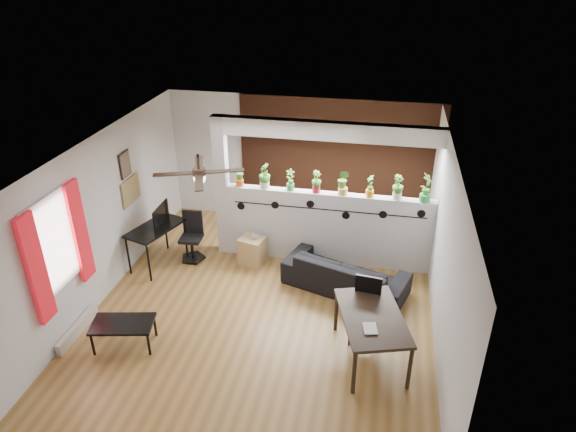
# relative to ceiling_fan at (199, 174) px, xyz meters

# --- Properties ---
(room_shell) EXTENTS (6.30, 7.10, 2.90)m
(room_shell) POSITION_rel_ceiling_fan_xyz_m (0.80, 0.30, -1.01)
(room_shell) COLOR brown
(room_shell) RESTS_ON ground
(partition_wall) EXTENTS (3.60, 0.18, 1.35)m
(partition_wall) POSITION_rel_ceiling_fan_xyz_m (1.60, 1.80, -1.64)
(partition_wall) COLOR #BCBCC1
(partition_wall) RESTS_ON ground
(ceiling_header) EXTENTS (3.60, 0.18, 0.30)m
(ceiling_header) POSITION_rel_ceiling_fan_xyz_m (1.60, 1.80, 0.14)
(ceiling_header) COLOR silver
(ceiling_header) RESTS_ON room_shell
(pier_column) EXTENTS (0.22, 0.20, 2.60)m
(pier_column) POSITION_rel_ceiling_fan_xyz_m (-0.31, 1.80, -1.01)
(pier_column) COLOR #BCBCC1
(pier_column) RESTS_ON ground
(brick_panel) EXTENTS (3.90, 0.05, 2.60)m
(brick_panel) POSITION_rel_ceiling_fan_xyz_m (1.60, 3.27, -1.01)
(brick_panel) COLOR #B05733
(brick_panel) RESTS_ON ground
(vine_decal) EXTENTS (3.31, 0.01, 0.30)m
(vine_decal) POSITION_rel_ceiling_fan_xyz_m (1.60, 1.70, -1.23)
(vine_decal) COLOR black
(vine_decal) RESTS_ON partition_wall
(window_assembly) EXTENTS (0.09, 1.30, 1.55)m
(window_assembly) POSITION_rel_ceiling_fan_xyz_m (-1.76, -0.90, -0.81)
(window_assembly) COLOR white
(window_assembly) RESTS_ON room_shell
(baseboard_heater) EXTENTS (0.08, 1.00, 0.18)m
(baseboard_heater) POSITION_rel_ceiling_fan_xyz_m (-1.74, -0.90, -2.22)
(baseboard_heater) COLOR beige
(baseboard_heater) RESTS_ON ground
(corkboard) EXTENTS (0.03, 0.60, 0.45)m
(corkboard) POSITION_rel_ceiling_fan_xyz_m (-1.78, 1.25, -0.96)
(corkboard) COLOR olive
(corkboard) RESTS_ON room_shell
(framed_art) EXTENTS (0.03, 0.34, 0.44)m
(framed_art) POSITION_rel_ceiling_fan_xyz_m (-1.78, 1.20, -0.46)
(framed_art) COLOR #8C7259
(framed_art) RESTS_ON room_shell
(ceiling_fan) EXTENTS (1.19, 1.19, 0.43)m
(ceiling_fan) POSITION_rel_ceiling_fan_xyz_m (0.00, 0.00, 0.00)
(ceiling_fan) COLOR black
(ceiling_fan) RESTS_ON room_shell
(potted_plant_0) EXTENTS (0.17, 0.20, 0.40)m
(potted_plant_0) POSITION_rel_ceiling_fan_xyz_m (0.02, 1.80, -0.75)
(potted_plant_0) COLOR #D35A18
(potted_plant_0) RESTS_ON partition_wall
(potted_plant_1) EXTENTS (0.26, 0.29, 0.45)m
(potted_plant_1) POSITION_rel_ceiling_fan_xyz_m (0.47, 1.80, -0.73)
(potted_plant_1) COLOR silver
(potted_plant_1) RESTS_ON partition_wall
(potted_plant_2) EXTENTS (0.20, 0.17, 0.38)m
(potted_plant_2) POSITION_rel_ceiling_fan_xyz_m (0.92, 1.80, -0.76)
(potted_plant_2) COLOR green
(potted_plant_2) RESTS_ON partition_wall
(potted_plant_3) EXTENTS (0.24, 0.24, 0.39)m
(potted_plant_3) POSITION_rel_ceiling_fan_xyz_m (1.37, 1.80, -0.76)
(potted_plant_3) COLOR #B31C2D
(potted_plant_3) RESTS_ON partition_wall
(potted_plant_4) EXTENTS (0.29, 0.27, 0.45)m
(potted_plant_4) POSITION_rel_ceiling_fan_xyz_m (1.83, 1.80, -0.73)
(potted_plant_4) COLOR gold
(potted_plant_4) RESTS_ON partition_wall
(potted_plant_5) EXTENTS (0.21, 0.23, 0.39)m
(potted_plant_5) POSITION_rel_ceiling_fan_xyz_m (2.28, 1.80, -0.76)
(potted_plant_5) COLOR orange
(potted_plant_5) RESTS_ON partition_wall
(potted_plant_6) EXTENTS (0.27, 0.27, 0.42)m
(potted_plant_6) POSITION_rel_ceiling_fan_xyz_m (2.73, 1.80, -0.74)
(potted_plant_6) COLOR silver
(potted_plant_6) RESTS_ON partition_wall
(potted_plant_7) EXTENTS (0.30, 0.33, 0.49)m
(potted_plant_7) POSITION_rel_ceiling_fan_xyz_m (3.18, 1.80, -0.71)
(potted_plant_7) COLOR #2F8240
(potted_plant_7) RESTS_ON partition_wall
(sofa) EXTENTS (2.07, 1.31, 0.57)m
(sofa) POSITION_rel_ceiling_fan_xyz_m (2.01, 1.00, -2.03)
(sofa) COLOR black
(sofa) RESTS_ON ground
(cube_shelf) EXTENTS (0.50, 0.46, 0.51)m
(cube_shelf) POSITION_rel_ceiling_fan_xyz_m (0.30, 1.46, -2.06)
(cube_shelf) COLOR #A58857
(cube_shelf) RESTS_ON ground
(cup) EXTENTS (0.14, 0.14, 0.10)m
(cup) POSITION_rel_ceiling_fan_xyz_m (0.35, 1.46, -1.75)
(cup) COLOR gray
(cup) RESTS_ON cube_shelf
(computer_desk) EXTENTS (0.84, 1.16, 0.76)m
(computer_desk) POSITION_rel_ceiling_fan_xyz_m (-1.34, 1.11, -1.63)
(computer_desk) COLOR black
(computer_desk) RESTS_ON ground
(monitor) EXTENTS (0.34, 0.06, 0.19)m
(monitor) POSITION_rel_ceiling_fan_xyz_m (-1.34, 1.26, -1.46)
(monitor) COLOR black
(monitor) RESTS_ON computer_desk
(office_chair) EXTENTS (0.47, 0.47, 0.90)m
(office_chair) POSITION_rel_ceiling_fan_xyz_m (-0.80, 1.41, -1.92)
(office_chair) COLOR black
(office_chair) RESTS_ON ground
(dining_table) EXTENTS (1.14, 1.48, 0.72)m
(dining_table) POSITION_rel_ceiling_fan_xyz_m (2.49, -0.57, -1.68)
(dining_table) COLOR black
(dining_table) RESTS_ON ground
(book) EXTENTS (0.22, 0.26, 0.02)m
(book) POSITION_rel_ceiling_fan_xyz_m (2.39, -0.87, -1.59)
(book) COLOR gray
(book) RESTS_ON dining_table
(folding_chair) EXTENTS (0.44, 0.44, 0.98)m
(folding_chair) POSITION_rel_ceiling_fan_xyz_m (2.39, -0.14, -1.73)
(folding_chair) COLOR black
(folding_chair) RESTS_ON ground
(coffee_table) EXTENTS (0.93, 0.64, 0.40)m
(coffee_table) POSITION_rel_ceiling_fan_xyz_m (-0.93, -1.00, -1.96)
(coffee_table) COLOR black
(coffee_table) RESTS_ON ground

